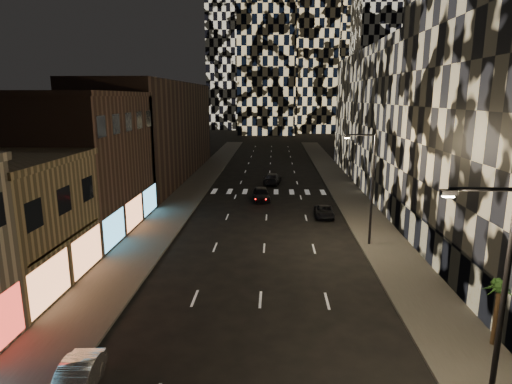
# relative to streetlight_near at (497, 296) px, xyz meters

# --- Properties ---
(sidewalk_left) EXTENTS (4.00, 120.00, 0.15)m
(sidewalk_left) POSITION_rel_streetlight_near_xyz_m (-18.35, 40.00, -5.28)
(sidewalk_left) COLOR #47443F
(sidewalk_left) RESTS_ON ground
(sidewalk_right) EXTENTS (4.00, 120.00, 0.15)m
(sidewalk_right) POSITION_rel_streetlight_near_xyz_m (1.65, 40.00, -5.28)
(sidewalk_right) COLOR #47443F
(sidewalk_right) RESTS_ON ground
(curb_left) EXTENTS (0.20, 120.00, 0.15)m
(curb_left) POSITION_rel_streetlight_near_xyz_m (-16.25, 40.00, -5.28)
(curb_left) COLOR #4C4C47
(curb_left) RESTS_ON ground
(curb_right) EXTENTS (0.20, 120.00, 0.15)m
(curb_right) POSITION_rel_streetlight_near_xyz_m (-0.45, 40.00, -5.28)
(curb_right) COLOR #4C4C47
(curb_right) RESTS_ON ground
(retail_brown) EXTENTS (10.00, 15.00, 12.00)m
(retail_brown) POSITION_rel_streetlight_near_xyz_m (-25.35, 23.50, 0.65)
(retail_brown) COLOR #473128
(retail_brown) RESTS_ON ground
(retail_filler_left) EXTENTS (10.00, 40.00, 14.00)m
(retail_filler_left) POSITION_rel_streetlight_near_xyz_m (-25.35, 50.00, 1.65)
(retail_filler_left) COLOR #473128
(retail_filler_left) RESTS_ON ground
(midrise_base) EXTENTS (0.60, 25.00, 3.00)m
(midrise_base) POSITION_rel_streetlight_near_xyz_m (3.95, 14.50, -3.85)
(midrise_base) COLOR #383838
(midrise_base) RESTS_ON ground
(midrise_filler_right) EXTENTS (16.00, 40.00, 18.00)m
(midrise_filler_right) POSITION_rel_streetlight_near_xyz_m (11.65, 47.00, 3.65)
(midrise_filler_right) COLOR #232326
(midrise_filler_right) RESTS_ON ground
(streetlight_near) EXTENTS (2.55, 0.25, 9.00)m
(streetlight_near) POSITION_rel_streetlight_near_xyz_m (0.00, 0.00, 0.00)
(streetlight_near) COLOR black
(streetlight_near) RESTS_ON sidewalk_right
(streetlight_far) EXTENTS (2.55, 0.25, 9.00)m
(streetlight_far) POSITION_rel_streetlight_near_xyz_m (0.00, 20.00, 0.00)
(streetlight_far) COLOR black
(streetlight_far) RESTS_ON sidewalk_right
(car_silver_parked) EXTENTS (1.80, 4.14, 1.32)m
(car_silver_parked) POSITION_rel_streetlight_near_xyz_m (-15.55, 1.15, -4.69)
(car_silver_parked) COLOR #949498
(car_silver_parked) RESTS_ON ground
(car_dark_midlane) EXTENTS (2.38, 4.82, 1.58)m
(car_dark_midlane) POSITION_rel_streetlight_near_xyz_m (-9.09, 35.19, -4.56)
(car_dark_midlane) COLOR black
(car_dark_midlane) RESTS_ON ground
(car_dark_oncoming) EXTENTS (2.72, 5.36, 1.49)m
(car_dark_oncoming) POSITION_rel_streetlight_near_xyz_m (-7.85, 45.18, -4.61)
(car_dark_oncoming) COLOR black
(car_dark_oncoming) RESTS_ON ground
(car_dark_rightlane) EXTENTS (1.98, 4.07, 1.12)m
(car_dark_rightlane) POSITION_rel_streetlight_near_xyz_m (-2.51, 28.33, -4.79)
(car_dark_rightlane) COLOR black
(car_dark_rightlane) RESTS_ON ground
(palm_tree) EXTENTS (1.67, 1.70, 3.34)m
(palm_tree) POSITION_rel_streetlight_near_xyz_m (3.15, 5.55, -2.45)
(palm_tree) COLOR #47331E
(palm_tree) RESTS_ON sidewalk_right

